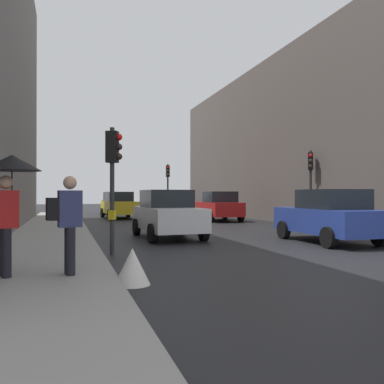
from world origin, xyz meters
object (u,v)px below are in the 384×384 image
at_px(car_dark_suv, 165,202).
at_px(car_white_compact, 167,214).
at_px(traffic_light_near_right, 113,167).
at_px(car_blue_van, 329,216).
at_px(car_green_estate, 113,203).
at_px(car_red_sedan, 219,206).
at_px(pedestrian_with_grey_backpack, 67,219).
at_px(car_yellow_taxi, 119,205).
at_px(traffic_light_far_median, 168,180).
at_px(pedestrian_with_umbrella, 10,181).
at_px(traffic_light_mid_street, 311,174).
at_px(warning_sign_triangle, 132,266).

xyz_separation_m(car_dark_suv, car_white_compact, (-5.13, -21.61, 0.00)).
height_order(traffic_light_near_right, car_blue_van, traffic_light_near_right).
height_order(car_green_estate, car_red_sedan, same).
distance_m(car_dark_suv, car_blue_van, 24.65).
xyz_separation_m(traffic_light_near_right, pedestrian_with_grey_backpack, (-1.18, -3.34, -1.17)).
height_order(car_white_compact, pedestrian_with_grey_backpack, pedestrian_with_grey_backpack).
height_order(car_green_estate, car_yellow_taxi, same).
xyz_separation_m(car_red_sedan, car_white_compact, (-5.25, -8.32, 0.00)).
xyz_separation_m(traffic_light_far_median, pedestrian_with_umbrella, (-8.13, -21.24, -0.79)).
height_order(traffic_light_mid_street, traffic_light_far_median, traffic_light_far_median).
bearing_deg(traffic_light_near_right, car_white_compact, 56.34).
relative_size(traffic_light_far_median, car_white_compact, 0.90).
distance_m(car_red_sedan, pedestrian_with_grey_backpack, 17.60).
height_order(traffic_light_near_right, car_red_sedan, traffic_light_near_right).
height_order(car_red_sedan, pedestrian_with_grey_backpack, pedestrian_with_grey_backpack).
xyz_separation_m(pedestrian_with_umbrella, pedestrian_with_grey_backpack, (0.96, -0.14, -0.68)).
bearing_deg(warning_sign_triangle, pedestrian_with_grey_backpack, 157.43).
relative_size(car_yellow_taxi, car_white_compact, 1.02).
bearing_deg(traffic_light_near_right, pedestrian_with_umbrella, -123.81).
distance_m(car_dark_suv, car_green_estate, 5.41).
bearing_deg(traffic_light_mid_street, pedestrian_with_umbrella, -143.02).
distance_m(car_blue_van, pedestrian_with_umbrella, 10.05).
bearing_deg(traffic_light_mid_street, car_yellow_taxi, 127.23).
relative_size(traffic_light_far_median, car_green_estate, 0.88).
relative_size(traffic_light_far_median, pedestrian_with_grey_backpack, 2.16).
height_order(car_red_sedan, car_white_compact, same).
xyz_separation_m(car_dark_suv, car_green_estate, (-4.94, -2.21, 0.00)).
distance_m(traffic_light_far_median, pedestrian_with_grey_backpack, 22.59).
xyz_separation_m(car_yellow_taxi, car_white_compact, (0.15, -12.81, 0.00)).
xyz_separation_m(car_blue_van, pedestrian_with_grey_backpack, (-8.32, -3.87, 0.29)).
distance_m(car_yellow_taxi, warning_sign_triangle, 20.31).
height_order(pedestrian_with_umbrella, warning_sign_triangle, pedestrian_with_umbrella).
relative_size(traffic_light_mid_street, traffic_light_far_median, 0.97).
distance_m(traffic_light_far_median, car_dark_suv, 7.51).
distance_m(car_red_sedan, pedestrian_with_umbrella, 18.01).
height_order(car_dark_suv, car_green_estate, same).
distance_m(car_dark_suv, car_white_compact, 22.21).
distance_m(car_dark_suv, pedestrian_with_grey_backpack, 29.81).
xyz_separation_m(traffic_light_near_right, car_blue_van, (7.14, 0.53, -1.46)).
relative_size(traffic_light_mid_street, traffic_light_near_right, 1.10).
bearing_deg(car_white_compact, car_yellow_taxi, 90.66).
bearing_deg(traffic_light_far_median, car_yellow_taxi, -156.20).
bearing_deg(pedestrian_with_umbrella, car_red_sedan, 57.09).
distance_m(car_green_estate, car_red_sedan, 12.17).
relative_size(pedestrian_with_umbrella, pedestrian_with_grey_backpack, 1.21).
relative_size(traffic_light_mid_street, car_blue_van, 0.88).
distance_m(car_yellow_taxi, pedestrian_with_umbrella, 20.09).
bearing_deg(car_blue_van, car_green_estate, 101.53).
bearing_deg(car_green_estate, traffic_light_mid_street, -66.03).
xyz_separation_m(traffic_light_mid_street, car_dark_suv, (-2.60, 19.16, -1.69)).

